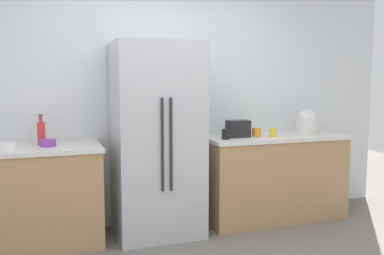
{
  "coord_description": "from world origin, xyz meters",
  "views": [
    {
      "loc": [
        -1.1,
        -2.65,
        1.5
      ],
      "look_at": [
        -0.03,
        0.39,
        1.14
      ],
      "focal_mm": 39.41,
      "sensor_mm": 36.0,
      "label": 1
    }
  ],
  "objects_px": {
    "refrigerator": "(157,140)",
    "rice_cooker": "(307,123)",
    "bowl_a": "(5,146)",
    "bowl_b": "(48,143)",
    "toaster": "(238,129)",
    "bottle_a": "(41,133)",
    "cup_b": "(226,134)",
    "cup_c": "(257,132)",
    "cup_d": "(273,132)"
  },
  "relations": [
    {
      "from": "refrigerator",
      "to": "rice_cooker",
      "type": "xyz_separation_m",
      "value": [
        1.73,
        0.04,
        0.11
      ]
    },
    {
      "from": "rice_cooker",
      "to": "bowl_a",
      "type": "distance_m",
      "value": 3.08
    },
    {
      "from": "bowl_a",
      "to": "bowl_b",
      "type": "bearing_deg",
      "value": 11.72
    },
    {
      "from": "bowl_b",
      "to": "rice_cooker",
      "type": "bearing_deg",
      "value": 0.32
    },
    {
      "from": "toaster",
      "to": "bottle_a",
      "type": "distance_m",
      "value": 1.94
    },
    {
      "from": "rice_cooker",
      "to": "cup_b",
      "type": "distance_m",
      "value": 1.05
    },
    {
      "from": "toaster",
      "to": "cup_b",
      "type": "distance_m",
      "value": 0.23
    },
    {
      "from": "bowl_a",
      "to": "bowl_b",
      "type": "xyz_separation_m",
      "value": [
        0.35,
        0.07,
        0.0
      ]
    },
    {
      "from": "bottle_a",
      "to": "bowl_a",
      "type": "relative_size",
      "value": 1.49
    },
    {
      "from": "cup_b",
      "to": "bowl_a",
      "type": "distance_m",
      "value": 2.04
    },
    {
      "from": "cup_c",
      "to": "bowl_a",
      "type": "relative_size",
      "value": 0.5
    },
    {
      "from": "bottle_a",
      "to": "cup_c",
      "type": "height_order",
      "value": "bottle_a"
    },
    {
      "from": "bowl_a",
      "to": "refrigerator",
      "type": "bearing_deg",
      "value": 2.1
    },
    {
      "from": "rice_cooker",
      "to": "cup_b",
      "type": "bearing_deg",
      "value": -173.31
    },
    {
      "from": "cup_b",
      "to": "cup_d",
      "type": "relative_size",
      "value": 1.15
    },
    {
      "from": "bottle_a",
      "to": "bowl_a",
      "type": "distance_m",
      "value": 0.36
    },
    {
      "from": "cup_d",
      "to": "rice_cooker",
      "type": "bearing_deg",
      "value": 11.36
    },
    {
      "from": "bowl_a",
      "to": "toaster",
      "type": "bearing_deg",
      "value": 2.1
    },
    {
      "from": "rice_cooker",
      "to": "cup_c",
      "type": "bearing_deg",
      "value": -177.72
    },
    {
      "from": "cup_b",
      "to": "cup_c",
      "type": "relative_size",
      "value": 1.1
    },
    {
      "from": "cup_b",
      "to": "refrigerator",
      "type": "bearing_deg",
      "value": 173.1
    },
    {
      "from": "refrigerator",
      "to": "cup_d",
      "type": "xyz_separation_m",
      "value": [
        1.24,
        -0.06,
        0.03
      ]
    },
    {
      "from": "bottle_a",
      "to": "bowl_b",
      "type": "xyz_separation_m",
      "value": [
        0.05,
        -0.13,
        -0.08
      ]
    },
    {
      "from": "bottle_a",
      "to": "refrigerator",
      "type": "bearing_deg",
      "value": -8.04
    },
    {
      "from": "cup_c",
      "to": "cup_d",
      "type": "relative_size",
      "value": 1.04
    },
    {
      "from": "rice_cooker",
      "to": "cup_d",
      "type": "bearing_deg",
      "value": -168.64
    },
    {
      "from": "bottle_a",
      "to": "cup_b",
      "type": "xyz_separation_m",
      "value": [
        1.75,
        -0.23,
        -0.06
      ]
    },
    {
      "from": "bowl_b",
      "to": "cup_d",
      "type": "bearing_deg",
      "value": -2.12
    },
    {
      "from": "rice_cooker",
      "to": "bottle_a",
      "type": "relative_size",
      "value": 0.96
    },
    {
      "from": "cup_d",
      "to": "bowl_a",
      "type": "xyz_separation_m",
      "value": [
        -2.59,
        0.01,
        -0.02
      ]
    },
    {
      "from": "rice_cooker",
      "to": "cup_b",
      "type": "height_order",
      "value": "rice_cooker"
    },
    {
      "from": "toaster",
      "to": "rice_cooker",
      "type": "height_order",
      "value": "rice_cooker"
    },
    {
      "from": "refrigerator",
      "to": "bowl_b",
      "type": "relative_size",
      "value": 13.23
    },
    {
      "from": "cup_d",
      "to": "cup_b",
      "type": "bearing_deg",
      "value": -177.54
    },
    {
      "from": "refrigerator",
      "to": "cup_d",
      "type": "bearing_deg",
      "value": -2.77
    },
    {
      "from": "bowl_b",
      "to": "cup_c",
      "type": "bearing_deg",
      "value": -0.28
    },
    {
      "from": "rice_cooker",
      "to": "cup_c",
      "type": "height_order",
      "value": "rice_cooker"
    },
    {
      "from": "cup_c",
      "to": "bowl_a",
      "type": "xyz_separation_m",
      "value": [
        -2.44,
        -0.06,
        -0.02
      ]
    },
    {
      "from": "bottle_a",
      "to": "cup_c",
      "type": "distance_m",
      "value": 2.15
    },
    {
      "from": "cup_c",
      "to": "bowl_b",
      "type": "relative_size",
      "value": 0.67
    },
    {
      "from": "bottle_a",
      "to": "cup_b",
      "type": "height_order",
      "value": "bottle_a"
    },
    {
      "from": "toaster",
      "to": "cup_b",
      "type": "height_order",
      "value": "toaster"
    },
    {
      "from": "bottle_a",
      "to": "cup_c",
      "type": "relative_size",
      "value": 2.98
    },
    {
      "from": "rice_cooker",
      "to": "bottle_a",
      "type": "xyz_separation_m",
      "value": [
        -2.78,
        0.11,
        -0.01
      ]
    },
    {
      "from": "cup_d",
      "to": "bowl_a",
      "type": "relative_size",
      "value": 0.48
    },
    {
      "from": "bowl_a",
      "to": "cup_b",
      "type": "bearing_deg",
      "value": -0.96
    },
    {
      "from": "cup_c",
      "to": "bowl_b",
      "type": "height_order",
      "value": "cup_c"
    },
    {
      "from": "bottle_a",
      "to": "bowl_b",
      "type": "distance_m",
      "value": 0.16
    },
    {
      "from": "rice_cooker",
      "to": "cup_b",
      "type": "relative_size",
      "value": 2.6
    },
    {
      "from": "rice_cooker",
      "to": "toaster",
      "type": "bearing_deg",
      "value": -179.6
    }
  ]
}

